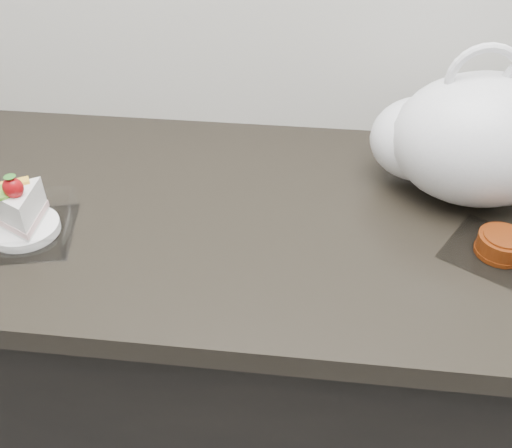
% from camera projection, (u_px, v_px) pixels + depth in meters
% --- Properties ---
extents(counter, '(2.04, 0.64, 0.90)m').
position_uv_depth(counter, '(272.00, 371.00, 1.27)').
color(counter, black).
rests_on(counter, ground).
extents(cake_tray, '(0.18, 0.18, 0.12)m').
position_uv_depth(cake_tray, '(22.00, 219.00, 0.93)').
color(cake_tray, white).
rests_on(cake_tray, counter).
extents(mooncake_wrap, '(0.21, 0.20, 0.04)m').
position_uv_depth(mooncake_wrap, '(502.00, 247.00, 0.90)').
color(mooncake_wrap, white).
rests_on(mooncake_wrap, counter).
extents(plastic_bag, '(0.37, 0.28, 0.28)m').
position_uv_depth(plastic_bag, '(469.00, 139.00, 0.97)').
color(plastic_bag, white).
rests_on(plastic_bag, counter).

